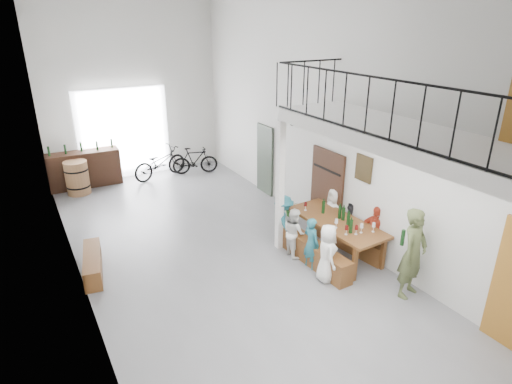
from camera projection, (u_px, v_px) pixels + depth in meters
floor at (218, 253)px, 9.36m from camera, size 12.00×12.00×0.00m
room_walls at (211, 88)px, 8.02m from camera, size 12.00×12.00×12.00m
gateway_portal at (124, 134)px, 13.41m from camera, size 2.80×0.08×2.80m
right_wall_decor at (379, 183)px, 8.45m from camera, size 0.07×8.28×5.07m
balcony at (412, 143)px, 6.64m from camera, size 1.52×5.62×4.00m
tasting_table at (336, 224)px, 9.07m from camera, size 1.03×2.33×0.79m
bench_inner at (313, 253)px, 8.88m from camera, size 0.38×2.11×0.48m
bench_wall at (348, 240)px, 9.42m from camera, size 0.47×1.89×0.43m
tableware at (343, 218)px, 8.82m from camera, size 0.64×1.59×0.35m
side_bench at (93, 264)px, 8.54m from camera, size 0.58×1.50×0.41m
oak_barrel at (77, 178)px, 12.33m from camera, size 0.67×0.67×0.98m
serving_counter at (85, 169)px, 12.88m from camera, size 2.08×0.65×1.09m
counter_bottles at (81, 147)px, 12.62m from camera, size 1.82×0.17×0.28m
guest_left_a at (327, 253)px, 8.17m from camera, size 0.56×0.68×1.18m
guest_left_b at (311, 243)px, 8.61m from camera, size 0.30×0.43×1.11m
guest_left_c at (294, 232)px, 9.08m from camera, size 0.46×0.57×1.08m
guest_left_d at (284, 221)px, 9.49m from camera, size 0.65×0.86×1.18m
guest_right_a at (375, 233)px, 8.91m from camera, size 0.52×0.77×1.22m
guest_right_b at (351, 223)px, 9.58m from camera, size 0.33×0.95×1.02m
guest_right_c at (334, 212)px, 9.90m from camera, size 0.41×0.60×1.17m
host_standing at (413, 253)px, 7.64m from camera, size 0.71×0.56×1.72m
potted_plant at (291, 209)px, 11.03m from camera, size 0.43×0.40×0.41m
bicycle_near at (160, 163)px, 13.60m from camera, size 1.99×1.15×0.99m
bicycle_far at (195, 161)px, 13.97m from camera, size 1.53×0.83×0.88m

